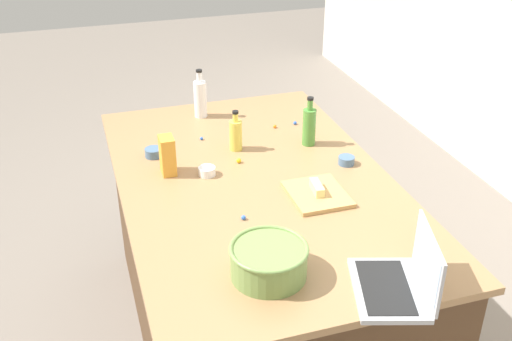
{
  "coord_description": "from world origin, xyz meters",
  "views": [
    {
      "loc": [
        2.16,
        -0.68,
        2.2
      ],
      "look_at": [
        0.0,
        0.0,
        0.95
      ],
      "focal_mm": 43.15,
      "sensor_mm": 36.0,
      "label": 1
    }
  ],
  "objects_px": {
    "laptop": "(401,280)",
    "bottle_vinegar": "(200,98)",
    "bottle_olive": "(309,126)",
    "cutting_board": "(317,194)",
    "bottle_oil": "(235,134)",
    "butter_stick_left": "(317,187)",
    "ramekin_medium": "(346,160)",
    "mixing_bowl_large": "(269,260)",
    "ramekin_small": "(154,152)",
    "ramekin_wide": "(207,171)",
    "candy_bag": "(167,155)"
  },
  "relations": [
    {
      "from": "cutting_board",
      "to": "ramekin_medium",
      "type": "distance_m",
      "value": 0.32
    },
    {
      "from": "bottle_oil",
      "to": "mixing_bowl_large",
      "type": "bearing_deg",
      "value": -8.93
    },
    {
      "from": "bottle_olive",
      "to": "butter_stick_left",
      "type": "height_order",
      "value": "bottle_olive"
    },
    {
      "from": "bottle_vinegar",
      "to": "candy_bag",
      "type": "distance_m",
      "value": 0.62
    },
    {
      "from": "bottle_oil",
      "to": "ramekin_wide",
      "type": "bearing_deg",
      "value": -42.41
    },
    {
      "from": "bottle_vinegar",
      "to": "ramekin_small",
      "type": "relative_size",
      "value": 3.2
    },
    {
      "from": "cutting_board",
      "to": "candy_bag",
      "type": "height_order",
      "value": "candy_bag"
    },
    {
      "from": "bottle_oil",
      "to": "ramekin_wide",
      "type": "xyz_separation_m",
      "value": [
        0.2,
        -0.18,
        -0.06
      ]
    },
    {
      "from": "bottle_oil",
      "to": "butter_stick_left",
      "type": "relative_size",
      "value": 1.76
    },
    {
      "from": "mixing_bowl_large",
      "to": "ramekin_small",
      "type": "xyz_separation_m",
      "value": [
        -0.97,
        -0.23,
        -0.04
      ]
    },
    {
      "from": "cutting_board",
      "to": "ramekin_wide",
      "type": "xyz_separation_m",
      "value": [
        -0.31,
        -0.39,
        0.01
      ]
    },
    {
      "from": "bottle_vinegar",
      "to": "laptop",
      "type": "bearing_deg",
      "value": 10.74
    },
    {
      "from": "bottle_olive",
      "to": "cutting_board",
      "type": "height_order",
      "value": "bottle_olive"
    },
    {
      "from": "bottle_olive",
      "to": "ramekin_wide",
      "type": "height_order",
      "value": "bottle_olive"
    },
    {
      "from": "ramekin_small",
      "to": "ramekin_medium",
      "type": "relative_size",
      "value": 1.09
    },
    {
      "from": "bottle_oil",
      "to": "candy_bag",
      "type": "height_order",
      "value": "bottle_oil"
    },
    {
      "from": "mixing_bowl_large",
      "to": "bottle_oil",
      "type": "bearing_deg",
      "value": 171.07
    },
    {
      "from": "ramekin_wide",
      "to": "candy_bag",
      "type": "bearing_deg",
      "value": -113.86
    },
    {
      "from": "ramekin_wide",
      "to": "ramekin_small",
      "type": "bearing_deg",
      "value": -141.68
    },
    {
      "from": "cutting_board",
      "to": "candy_bag",
      "type": "distance_m",
      "value": 0.66
    },
    {
      "from": "bottle_oil",
      "to": "candy_bag",
      "type": "xyz_separation_m",
      "value": [
        0.13,
        -0.34,
        0.01
      ]
    },
    {
      "from": "ramekin_medium",
      "to": "ramekin_small",
      "type": "bearing_deg",
      "value": -112.31
    },
    {
      "from": "laptop",
      "to": "butter_stick_left",
      "type": "distance_m",
      "value": 0.64
    },
    {
      "from": "candy_bag",
      "to": "bottle_oil",
      "type": "bearing_deg",
      "value": 111.26
    },
    {
      "from": "cutting_board",
      "to": "ramekin_medium",
      "type": "bearing_deg",
      "value": 133.45
    },
    {
      "from": "mixing_bowl_large",
      "to": "candy_bag",
      "type": "bearing_deg",
      "value": -166.6
    },
    {
      "from": "bottle_vinegar",
      "to": "ramekin_wide",
      "type": "xyz_separation_m",
      "value": [
        0.62,
        -0.12,
        -0.08
      ]
    },
    {
      "from": "butter_stick_left",
      "to": "ramekin_small",
      "type": "bearing_deg",
      "value": -133.09
    },
    {
      "from": "bottle_oil",
      "to": "cutting_board",
      "type": "height_order",
      "value": "bottle_oil"
    },
    {
      "from": "mixing_bowl_large",
      "to": "ramekin_medium",
      "type": "bearing_deg",
      "value": 137.93
    },
    {
      "from": "ramekin_medium",
      "to": "mixing_bowl_large",
      "type": "bearing_deg",
      "value": -42.07
    },
    {
      "from": "bottle_olive",
      "to": "laptop",
      "type": "bearing_deg",
      "value": -6.16
    },
    {
      "from": "butter_stick_left",
      "to": "ramekin_wide",
      "type": "relative_size",
      "value": 1.49
    },
    {
      "from": "bottle_vinegar",
      "to": "bottle_olive",
      "type": "bearing_deg",
      "value": 41.12
    },
    {
      "from": "mixing_bowl_large",
      "to": "cutting_board",
      "type": "relative_size",
      "value": 1.01
    },
    {
      "from": "ramekin_wide",
      "to": "bottle_olive",
      "type": "bearing_deg",
      "value": 105.74
    },
    {
      "from": "bottle_olive",
      "to": "bottle_oil",
      "type": "bearing_deg",
      "value": -98.25
    },
    {
      "from": "cutting_board",
      "to": "butter_stick_left",
      "type": "distance_m",
      "value": 0.03
    },
    {
      "from": "laptop",
      "to": "bottle_vinegar",
      "type": "xyz_separation_m",
      "value": [
        -1.56,
        -0.3,
        0.06
      ]
    },
    {
      "from": "laptop",
      "to": "butter_stick_left",
      "type": "relative_size",
      "value": 3.28
    },
    {
      "from": "mixing_bowl_large",
      "to": "bottle_oil",
      "type": "distance_m",
      "value": 0.94
    },
    {
      "from": "bottle_oil",
      "to": "ramekin_medium",
      "type": "height_order",
      "value": "bottle_oil"
    },
    {
      "from": "cutting_board",
      "to": "butter_stick_left",
      "type": "relative_size",
      "value": 2.39
    },
    {
      "from": "ramekin_medium",
      "to": "cutting_board",
      "type": "bearing_deg",
      "value": -46.55
    },
    {
      "from": "butter_stick_left",
      "to": "ramekin_medium",
      "type": "distance_m",
      "value": 0.31
    },
    {
      "from": "laptop",
      "to": "bottle_olive",
      "type": "bearing_deg",
      "value": 173.84
    },
    {
      "from": "ramekin_small",
      "to": "candy_bag",
      "type": "distance_m",
      "value": 0.19
    },
    {
      "from": "bottle_oil",
      "to": "butter_stick_left",
      "type": "xyz_separation_m",
      "value": [
        0.5,
        0.2,
        -0.04
      ]
    },
    {
      "from": "bottle_vinegar",
      "to": "ramekin_wide",
      "type": "bearing_deg",
      "value": -10.59
    },
    {
      "from": "bottle_olive",
      "to": "ramekin_small",
      "type": "relative_size",
      "value": 3.0
    }
  ]
}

